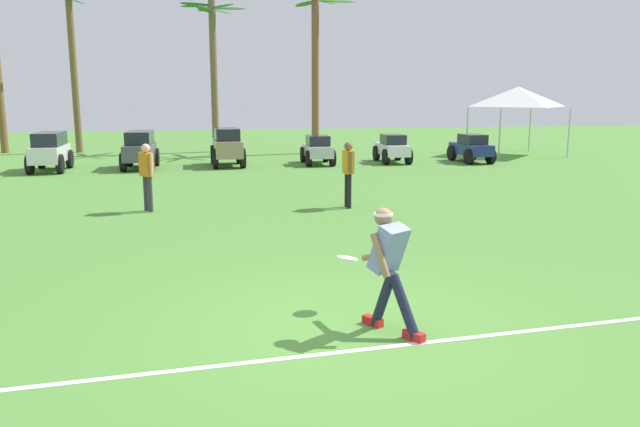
{
  "coord_description": "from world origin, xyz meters",
  "views": [
    {
      "loc": [
        -1.68,
        -6.71,
        2.69
      ],
      "look_at": [
        0.14,
        2.34,
        0.9
      ],
      "focal_mm": 35.0,
      "sensor_mm": 36.0,
      "label": 1
    }
  ],
  "objects": [
    {
      "name": "ground_plane",
      "position": [
        0.0,
        0.0,
        0.0
      ],
      "size": [
        80.0,
        80.0,
        0.0
      ],
      "primitive_type": "plane",
      "color": "#508937"
    },
    {
      "name": "field_line_paint",
      "position": [
        0.0,
        -0.69,
        0.0
      ],
      "size": [
        26.72,
        1.9,
        0.01
      ],
      "primitive_type": "cube",
      "rotation": [
        0.0,
        0.0,
        0.07
      ],
      "color": "white",
      "rests_on": "ground_plane"
    },
    {
      "name": "frisbee_thrower",
      "position": [
        0.42,
        -0.21,
        0.8
      ],
      "size": [
        0.57,
        1.07,
        1.43
      ],
      "color": "#191E38",
      "rests_on": "ground_plane"
    },
    {
      "name": "frisbee_in_flight",
      "position": [
        0.15,
        0.63,
        0.65
      ],
      "size": [
        0.34,
        0.34,
        0.07
      ],
      "color": "white"
    },
    {
      "name": "teammate_near_sideline",
      "position": [
        -2.77,
        7.93,
        0.94
      ],
      "size": [
        0.36,
        0.45,
        1.56
      ],
      "color": "#33333D",
      "rests_on": "ground_plane"
    },
    {
      "name": "teammate_midfield",
      "position": [
        1.85,
        7.48,
        0.94
      ],
      "size": [
        0.22,
        0.5,
        1.56
      ],
      "color": "black",
      "rests_on": "ground_plane"
    },
    {
      "name": "parked_car_slot_b",
      "position": [
        -6.63,
        16.44,
        0.72
      ],
      "size": [
        1.15,
        2.4,
        1.34
      ],
      "color": "silver",
      "rests_on": "ground_plane"
    },
    {
      "name": "parked_car_slot_c",
      "position": [
        -3.61,
        16.55,
        0.72
      ],
      "size": [
        1.23,
        2.44,
        1.34
      ],
      "color": "#474C51",
      "rests_on": "ground_plane"
    },
    {
      "name": "parked_car_slot_d",
      "position": [
        -0.48,
        16.76,
        0.74
      ],
      "size": [
        1.2,
        2.37,
        1.4
      ],
      "color": "#998466",
      "rests_on": "ground_plane"
    },
    {
      "name": "parked_car_slot_e",
      "position": [
        2.93,
        16.67,
        0.56
      ],
      "size": [
        1.16,
        2.23,
        1.1
      ],
      "color": "#B7BABF",
      "rests_on": "ground_plane"
    },
    {
      "name": "parked_car_slot_f",
      "position": [
        5.92,
        16.67,
        0.56
      ],
      "size": [
        1.19,
        2.24,
        1.1
      ],
      "color": "silver",
      "rests_on": "ground_plane"
    },
    {
      "name": "parked_car_slot_g",
      "position": [
        8.99,
        16.16,
        0.56
      ],
      "size": [
        1.13,
        2.22,
        1.1
      ],
      "color": "navy",
      "rests_on": "ground_plane"
    },
    {
      "name": "palm_tree_left_of_centre",
      "position": [
        -6.88,
        23.55,
        4.27
      ],
      "size": [
        3.33,
        3.64,
        7.2
      ],
      "color": "brown",
      "rests_on": "ground_plane"
    },
    {
      "name": "palm_tree_right_of_centre",
      "position": [
        -0.71,
        22.61,
        4.12
      ],
      "size": [
        2.95,
        3.47,
        6.76
      ],
      "color": "brown",
      "rests_on": "ground_plane"
    },
    {
      "name": "palm_tree_far_right",
      "position": [
        3.69,
        21.1,
        4.27
      ],
      "size": [
        3.65,
        3.34,
        7.06
      ],
      "color": "brown",
      "rests_on": "ground_plane"
    },
    {
      "name": "event_tent",
      "position": [
        12.22,
        18.63,
        2.52
      ],
      "size": [
        3.31,
        3.31,
        2.95
      ],
      "color": "#B2B5BA",
      "rests_on": "ground_plane"
    }
  ]
}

